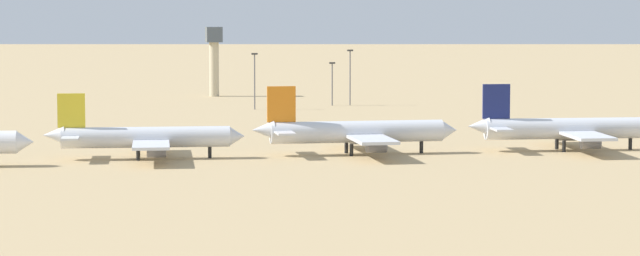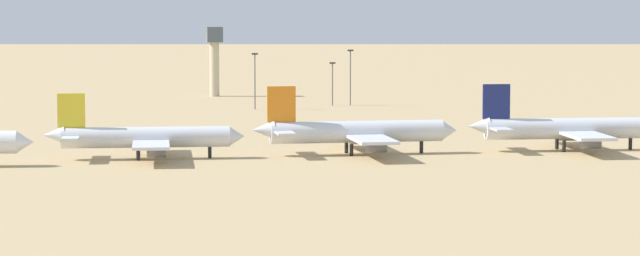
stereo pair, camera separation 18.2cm
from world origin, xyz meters
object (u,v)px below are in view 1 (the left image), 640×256
at_px(light_pole_east, 255,77).
at_px(light_pole_mid, 332,80).
at_px(control_tower, 214,54).
at_px(parked_jet_orange_3, 355,132).
at_px(parked_jet_navy_4, 566,129).
at_px(parked_jet_yellow_2, 144,137).
at_px(light_pole_west, 350,73).

bearing_deg(light_pole_east, light_pole_mid, 21.63).
relative_size(light_pole_mid, light_pole_east, 0.80).
height_order(control_tower, light_pole_east, control_tower).
distance_m(parked_jet_orange_3, parked_jet_navy_4, 46.28).
bearing_deg(control_tower, light_pole_east, -85.79).
height_order(parked_jet_orange_3, control_tower, control_tower).
bearing_deg(parked_jet_navy_4, parked_jet_orange_3, -176.91).
relative_size(parked_jet_yellow_2, parked_jet_navy_4, 0.94).
xyz_separation_m(control_tower, light_pole_east, (4.26, -57.90, -4.41)).
distance_m(parked_jet_yellow_2, control_tower, 185.17).
bearing_deg(light_pole_west, parked_jet_navy_4, -83.10).
relative_size(light_pole_west, light_pole_east, 1.02).
height_order(light_pole_west, light_pole_east, light_pole_west).
relative_size(parked_jet_navy_4, light_pole_east, 2.64).
bearing_deg(light_pole_mid, parked_jet_yellow_2, -117.12).
bearing_deg(parked_jet_orange_3, light_pole_east, 92.30).
bearing_deg(parked_jet_navy_4, light_pole_west, 102.02).
relative_size(parked_jet_orange_3, light_pole_west, 2.58).
bearing_deg(light_pole_mid, control_tower, 121.87).
bearing_deg(light_pole_west, light_pole_east, -161.59).
xyz_separation_m(light_pole_west, light_pole_east, (-31.10, -10.35, -0.21)).
distance_m(parked_jet_navy_4, light_pole_west, 136.63).
xyz_separation_m(parked_jet_yellow_2, light_pole_west, (73.81, 133.34, 5.28)).
height_order(parked_jet_orange_3, parked_jet_navy_4, parked_jet_orange_3).
height_order(parked_jet_navy_4, light_pole_mid, parked_jet_navy_4).
height_order(parked_jet_navy_4, control_tower, control_tower).
xyz_separation_m(parked_jet_navy_4, control_tower, (-51.76, 183.10, 9.19)).
distance_m(parked_jet_navy_4, control_tower, 190.50).
bearing_deg(light_pole_mid, parked_jet_orange_3, -100.27).
bearing_deg(light_pole_west, parked_jet_yellow_2, -118.97).
relative_size(parked_jet_yellow_2, light_pole_west, 2.41).
distance_m(parked_jet_yellow_2, light_pole_mid, 149.57).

